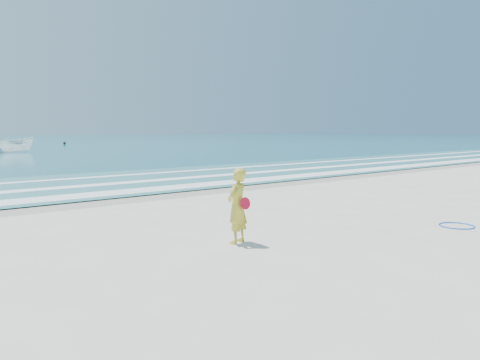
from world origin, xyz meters
TOP-DOWN VIEW (x-y plane):
  - ground at (0.00, 0.00)m, footprint 400.00×400.00m
  - wet_sand at (0.00, 9.00)m, footprint 400.00×2.40m
  - shallow at (0.00, 14.00)m, footprint 400.00×10.00m
  - foam_near at (0.00, 10.30)m, footprint 400.00×1.40m
  - foam_mid at (0.00, 13.20)m, footprint 400.00×0.90m
  - foam_far at (0.00, 16.50)m, footprint 400.00×0.60m
  - hoop at (3.79, -1.05)m, footprint 1.10×1.10m
  - boat at (4.91, 46.95)m, footprint 4.61×2.69m
  - buoy at (17.81, 69.68)m, footprint 0.43×0.43m
  - woman at (-1.75, 1.18)m, footprint 0.71×0.60m

SIDE VIEW (x-z plane):
  - ground at x=0.00m, z-range 0.00..0.00m
  - wet_sand at x=0.00m, z-range 0.00..0.00m
  - hoop at x=3.79m, z-range 0.00..0.03m
  - shallow at x=0.00m, z-range 0.04..0.05m
  - foam_near at x=0.00m, z-range 0.05..0.06m
  - foam_mid at x=0.00m, z-range 0.05..0.06m
  - foam_far at x=0.00m, z-range 0.05..0.06m
  - buoy at x=17.81m, z-range 0.04..0.47m
  - woman at x=-1.75m, z-range 0.00..1.66m
  - boat at x=4.91m, z-range 0.04..1.72m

